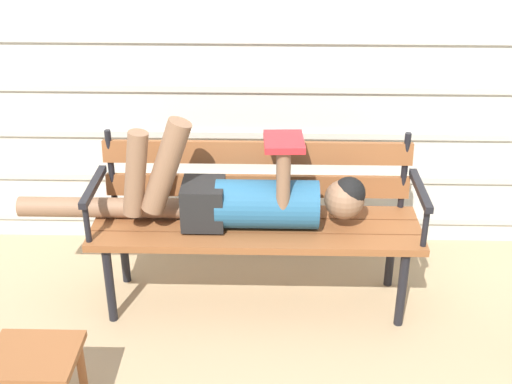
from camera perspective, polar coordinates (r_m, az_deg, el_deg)
ground_plane at (r=3.35m, az=-0.07°, el=-10.88°), size 12.00×12.00×0.00m
house_siding at (r=3.60m, az=0.27°, el=10.93°), size 4.83×0.08×2.12m
park_bench at (r=3.27m, az=0.03°, el=-1.66°), size 1.59×0.45×0.85m
reclining_person at (r=3.16m, az=-1.69°, el=-0.39°), size 1.68×0.26×0.57m
footstool at (r=2.86m, az=-18.32°, el=-13.93°), size 0.35×0.30×0.31m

